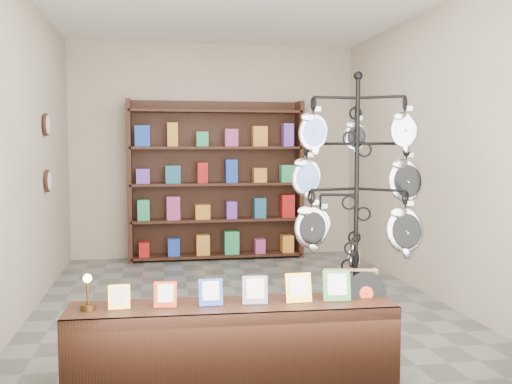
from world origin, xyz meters
TOP-DOWN VIEW (x-y plane):
  - ground at (0.00, 0.00)m, footprint 5.00×5.00m
  - room_envelope at (0.00, 0.00)m, footprint 5.00×5.00m
  - display_tree at (0.71, -1.40)m, footprint 1.14×1.11m
  - front_shelf at (-0.33, -1.94)m, footprint 2.16×0.52m
  - back_shelving at (0.00, 2.30)m, footprint 2.42×0.36m
  - wall_clocks at (-1.97, 0.80)m, footprint 0.03×0.24m

SIDE VIEW (x-z plane):
  - ground at x=0.00m, z-range 0.00..0.00m
  - front_shelf at x=-0.33m, z-range -0.11..0.65m
  - back_shelving at x=0.00m, z-range -0.07..2.13m
  - display_tree at x=0.71m, z-range 0.17..2.31m
  - wall_clocks at x=-1.97m, z-range 1.08..1.92m
  - room_envelope at x=0.00m, z-range -0.65..4.35m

